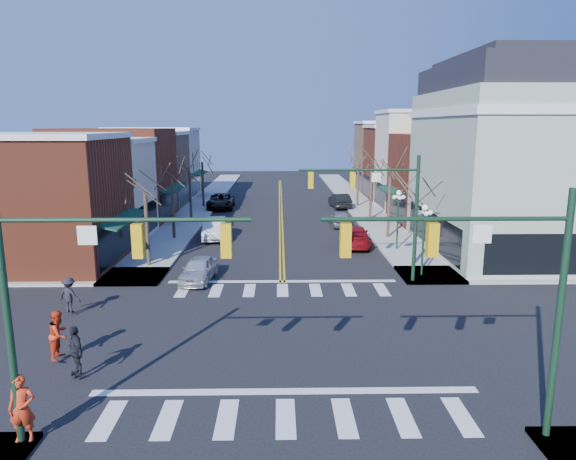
{
  "coord_description": "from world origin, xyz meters",
  "views": [
    {
      "loc": [
        -0.18,
        -20.39,
        8.78
      ],
      "look_at": [
        0.34,
        8.82,
        2.8
      ],
      "focal_mm": 32.0,
      "sensor_mm": 36.0,
      "label": 1
    }
  ],
  "objects_px": {
    "car_left_mid": "(214,228)",
    "car_left_far": "(221,201)",
    "lamppost_midblock": "(398,210)",
    "pedestrian_red_a": "(22,408)",
    "car_right_mid": "(340,219)",
    "pedestrian_dark_b": "(69,295)",
    "pedestrian_red_b": "(59,334)",
    "car_right_near": "(354,236)",
    "lamppost_corner": "(424,228)",
    "car_right_far": "(340,201)",
    "victorian_corner": "(524,157)",
    "car_left_near": "(199,269)"
  },
  "relations": [
    {
      "from": "pedestrian_red_b",
      "to": "lamppost_midblock",
      "type": "bearing_deg",
      "value": -40.5
    },
    {
      "from": "car_left_near",
      "to": "car_right_far",
      "type": "relative_size",
      "value": 0.85
    },
    {
      "from": "car_right_near",
      "to": "pedestrian_red_a",
      "type": "bearing_deg",
      "value": 66.9
    },
    {
      "from": "lamppost_midblock",
      "to": "car_left_mid",
      "type": "relative_size",
      "value": 0.88
    },
    {
      "from": "car_left_mid",
      "to": "pedestrian_red_a",
      "type": "xyz_separation_m",
      "value": [
        -2.02,
        -26.65,
        0.31
      ]
    },
    {
      "from": "victorian_corner",
      "to": "car_left_far",
      "type": "xyz_separation_m",
      "value": [
        -22.9,
        19.61,
        -5.85
      ]
    },
    {
      "from": "car_right_mid",
      "to": "car_left_far",
      "type": "bearing_deg",
      "value": -41.41
    },
    {
      "from": "lamppost_midblock",
      "to": "pedestrian_red_a",
      "type": "relative_size",
      "value": 2.23
    },
    {
      "from": "lamppost_corner",
      "to": "pedestrian_dark_b",
      "type": "xyz_separation_m",
      "value": [
        -18.2,
        -5.85,
        -1.97
      ]
    },
    {
      "from": "pedestrian_red_b",
      "to": "car_left_mid",
      "type": "bearing_deg",
      "value": -4.84
    },
    {
      "from": "car_left_mid",
      "to": "car_right_far",
      "type": "relative_size",
      "value": 1.04
    },
    {
      "from": "lamppost_midblock",
      "to": "victorian_corner",
      "type": "bearing_deg",
      "value": -3.45
    },
    {
      "from": "lamppost_corner",
      "to": "lamppost_midblock",
      "type": "relative_size",
      "value": 1.0
    },
    {
      "from": "pedestrian_dark_b",
      "to": "lamppost_corner",
      "type": "bearing_deg",
      "value": -144.58
    },
    {
      "from": "car_right_mid",
      "to": "pedestrian_red_b",
      "type": "xyz_separation_m",
      "value": [
        -13.64,
        -26.29,
        0.4
      ]
    },
    {
      "from": "car_right_mid",
      "to": "victorian_corner",
      "type": "bearing_deg",
      "value": 139.15
    },
    {
      "from": "car_left_near",
      "to": "car_right_near",
      "type": "bearing_deg",
      "value": 45.68
    },
    {
      "from": "car_right_far",
      "to": "pedestrian_red_a",
      "type": "distance_m",
      "value": 43.9
    },
    {
      "from": "car_left_near",
      "to": "car_right_mid",
      "type": "height_order",
      "value": "car_right_mid"
    },
    {
      "from": "car_left_mid",
      "to": "car_right_near",
      "type": "bearing_deg",
      "value": -19.39
    },
    {
      "from": "lamppost_corner",
      "to": "car_left_mid",
      "type": "distance_m",
      "value": 17.38
    },
    {
      "from": "car_right_mid",
      "to": "pedestrian_red_a",
      "type": "height_order",
      "value": "pedestrian_red_a"
    },
    {
      "from": "car_left_far",
      "to": "pedestrian_red_a",
      "type": "relative_size",
      "value": 3.0
    },
    {
      "from": "car_right_far",
      "to": "lamppost_midblock",
      "type": "bearing_deg",
      "value": 89.34
    },
    {
      "from": "car_right_near",
      "to": "lamppost_midblock",
      "type": "bearing_deg",
      "value": 157.07
    },
    {
      "from": "victorian_corner",
      "to": "pedestrian_red_b",
      "type": "relative_size",
      "value": 7.56
    },
    {
      "from": "car_left_mid",
      "to": "car_right_mid",
      "type": "distance_m",
      "value": 11.54
    },
    {
      "from": "victorian_corner",
      "to": "car_right_far",
      "type": "bearing_deg",
      "value": 117.01
    },
    {
      "from": "lamppost_corner",
      "to": "pedestrian_red_b",
      "type": "bearing_deg",
      "value": -147.26
    },
    {
      "from": "car_left_near",
      "to": "pedestrian_red_a",
      "type": "distance_m",
      "value": 15.6
    },
    {
      "from": "car_left_far",
      "to": "victorian_corner",
      "type": "bearing_deg",
      "value": -42.16
    },
    {
      "from": "pedestrian_red_a",
      "to": "car_left_mid",
      "type": "bearing_deg",
      "value": 75.88
    },
    {
      "from": "car_right_mid",
      "to": "pedestrian_red_a",
      "type": "xyz_separation_m",
      "value": [
        -12.49,
        -31.48,
        0.43
      ]
    },
    {
      "from": "car_left_far",
      "to": "lamppost_corner",
      "type": "bearing_deg",
      "value": -61.89
    },
    {
      "from": "car_left_far",
      "to": "car_right_near",
      "type": "xyz_separation_m",
      "value": [
        11.79,
        -17.63,
        -0.05
      ]
    },
    {
      "from": "victorian_corner",
      "to": "car_right_near",
      "type": "bearing_deg",
      "value": 169.88
    },
    {
      "from": "car_left_far",
      "to": "pedestrian_dark_b",
      "type": "height_order",
      "value": "pedestrian_dark_b"
    },
    {
      "from": "car_right_near",
      "to": "car_right_far",
      "type": "bearing_deg",
      "value": -88.34
    },
    {
      "from": "car_left_mid",
      "to": "car_left_far",
      "type": "distance_m",
      "value": 14.9
    },
    {
      "from": "lamppost_midblock",
      "to": "car_right_far",
      "type": "relative_size",
      "value": 0.91
    },
    {
      "from": "victorian_corner",
      "to": "pedestrian_red_a",
      "type": "relative_size",
      "value": 7.35
    },
    {
      "from": "car_right_mid",
      "to": "pedestrian_red_a",
      "type": "relative_size",
      "value": 2.1
    },
    {
      "from": "car_left_far",
      "to": "car_right_near",
      "type": "height_order",
      "value": "car_left_far"
    },
    {
      "from": "victorian_corner",
      "to": "car_left_near",
      "type": "relative_size",
      "value": 3.52
    },
    {
      "from": "car_left_mid",
      "to": "car_right_mid",
      "type": "relative_size",
      "value": 1.21
    },
    {
      "from": "lamppost_midblock",
      "to": "pedestrian_red_b",
      "type": "xyz_separation_m",
      "value": [
        -16.65,
        -17.2,
        -1.87
      ]
    },
    {
      "from": "victorian_corner",
      "to": "car_right_mid",
      "type": "bearing_deg",
      "value": 139.71
    },
    {
      "from": "car_right_near",
      "to": "pedestrian_red_a",
      "type": "height_order",
      "value": "pedestrian_red_a"
    },
    {
      "from": "lamppost_midblock",
      "to": "car_left_far",
      "type": "height_order",
      "value": "lamppost_midblock"
    },
    {
      "from": "lamppost_corner",
      "to": "pedestrian_red_b",
      "type": "distance_m",
      "value": 19.88
    }
  ]
}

